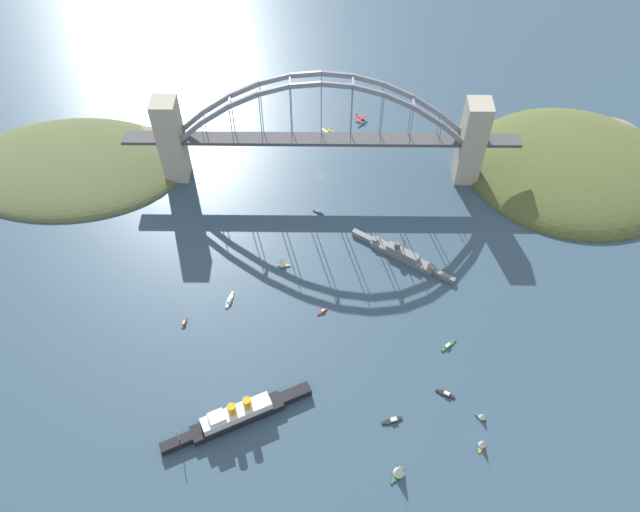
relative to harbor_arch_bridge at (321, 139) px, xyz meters
The scene contains 19 objects.
ground_plane 34.18m from the harbor_arch_bridge, 33.69° to the left, with size 1400.00×1400.00×0.00m, color #334C60.
harbor_arch_bridge is the anchor object (origin of this frame).
headland_west_shore 183.64m from the harbor_arch_bridge, behind, with size 151.84×134.73×30.68m.
headland_east_shore 179.60m from the harbor_arch_bridge, ahead, with size 163.24×107.67×18.48m.
ocean_liner 190.35m from the harbor_arch_bridge, 77.22° to the left, with size 76.79×40.51×17.77m.
naval_cruiser 94.32m from the harbor_arch_bridge, 125.14° to the left, with size 62.76×42.60×16.99m.
seaplane_taxiing_near_bridge 54.40m from the harbor_arch_bridge, 95.36° to the right, with size 8.85×8.99×5.07m.
seaplane_second_in_formation 74.51m from the harbor_arch_bridge, 115.81° to the right, with size 9.41×9.51×4.70m.
small_boat_0 150.47m from the harbor_arch_bridge, 57.62° to the left, with size 2.39×7.20×2.05m.
small_boat_1 190.21m from the harbor_arch_bridge, 102.03° to the left, with size 11.26×4.84×2.27m.
small_boat_2 48.51m from the harbor_arch_bridge, 87.47° to the left, with size 7.14×4.43×2.08m.
small_boat_3 202.89m from the harbor_arch_bridge, 115.36° to the left, with size 5.79×4.76×6.09m.
small_boat_4 184.15m from the harbor_arch_bridge, 112.23° to the left, with size 10.15×5.70×2.23m.
small_boat_5 216.92m from the harbor_arch_bridge, 100.80° to the left, with size 8.56×9.54×12.01m.
small_boat_6 119.77m from the harbor_arch_bridge, 90.94° to the left, with size 6.09×5.42×1.75m.
small_boat_7 89.13m from the harbor_arch_bridge, 73.68° to the left, with size 8.22×4.54×9.16m.
small_boat_8 159.35m from the harbor_arch_bridge, 118.07° to the left, with size 9.45×8.51×1.98m.
small_boat_9 215.57m from the harbor_arch_bridge, 113.06° to the left, with size 4.81×6.51×7.93m.
small_boat_10 124.68m from the harbor_arch_bridge, 63.40° to the left, with size 4.14×11.82×2.15m.
Camera 1 is at (-2.65, 328.32, 316.13)m, focal length 36.16 mm.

